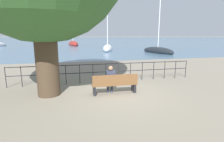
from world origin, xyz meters
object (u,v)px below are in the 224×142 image
Objects in this scene: seated_person_left at (110,79)px; harbor_lighthouse at (41,23)px; park_bench at (115,84)px; sailboat_2 at (158,51)px; sailboat_3 at (108,48)px; sailboat_0 at (73,44)px.

seated_person_left is 0.06× the size of harbor_lighthouse.
park_bench is 20.11m from sailboat_2.
sailboat_3 reaches higher than seated_person_left.
sailboat_0 is 78.60m from harbor_lighthouse.
sailboat_0 is at bearing -75.74° from harbor_lighthouse.
sailboat_0 is 1.12× the size of sailboat_2.
sailboat_2 is at bearing -72.49° from harbor_lighthouse.
seated_person_left is at bearing -135.81° from sailboat_2.
harbor_lighthouse is at bearing 119.26° from sailboat_3.
seated_person_left is (-0.18, 0.08, 0.25)m from park_bench.
seated_person_left is 0.15× the size of sailboat_3.
seated_person_left is 0.15× the size of sailboat_2.
sailboat_0 reaches higher than park_bench.
sailboat_0 is 18.60m from sailboat_3.
park_bench is 0.32m from seated_person_left.
sailboat_3 is at bearing -75.02° from harbor_lighthouse.
sailboat_2 is (11.02, 16.85, -0.40)m from seated_person_left.
sailboat_0 is at bearing 122.29° from sailboat_3.
sailboat_2 is at bearing 57.36° from park_bench.
harbor_lighthouse reaches higher than park_bench.
harbor_lighthouse is (-31.40, 99.56, 10.04)m from sailboat_2.
sailboat_3 reaches higher than sailboat_2.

